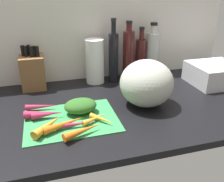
% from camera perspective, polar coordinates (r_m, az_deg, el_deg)
% --- Properties ---
extents(ground_plane, '(1.70, 0.80, 0.03)m').
position_cam_1_polar(ground_plane, '(1.17, -1.52, -3.77)').
color(ground_plane, black).
extents(wall_back, '(1.70, 0.03, 0.60)m').
position_cam_1_polar(wall_back, '(1.43, -5.68, 14.64)').
color(wall_back, silver).
rests_on(wall_back, ground_plane).
extents(cutting_board, '(0.38, 0.30, 0.01)m').
position_cam_1_polar(cutting_board, '(1.04, -9.46, -6.51)').
color(cutting_board, '#338C4C').
rests_on(cutting_board, ground_plane).
extents(carrot_0, '(0.16, 0.09, 0.03)m').
position_cam_1_polar(carrot_0, '(0.93, -6.83, -9.19)').
color(carrot_0, orange).
rests_on(carrot_0, cutting_board).
extents(carrot_1, '(0.16, 0.03, 0.02)m').
position_cam_1_polar(carrot_1, '(0.98, -8.41, -7.69)').
color(carrot_1, '#B2264C').
rests_on(carrot_1, cutting_board).
extents(carrot_2, '(0.17, 0.06, 0.04)m').
position_cam_1_polar(carrot_2, '(1.07, -15.61, -5.14)').
color(carrot_2, '#B2264C').
rests_on(carrot_2, cutting_board).
extents(carrot_3, '(0.15, 0.04, 0.03)m').
position_cam_1_polar(carrot_3, '(1.14, -16.04, -3.48)').
color(carrot_3, '#B2264C').
rests_on(carrot_3, cutting_board).
extents(carrot_4, '(0.12, 0.07, 0.02)m').
position_cam_1_polar(carrot_4, '(1.01, -4.03, -6.46)').
color(carrot_4, orange).
rests_on(carrot_4, cutting_board).
extents(carrot_5, '(0.13, 0.14, 0.04)m').
position_cam_1_polar(carrot_5, '(0.98, -14.76, -7.80)').
color(carrot_5, orange).
rests_on(carrot_5, cutting_board).
extents(carrot_6, '(0.18, 0.09, 0.03)m').
position_cam_1_polar(carrot_6, '(0.98, -11.08, -7.55)').
color(carrot_6, orange).
rests_on(carrot_6, cutting_board).
extents(carrot_7, '(0.09, 0.10, 0.02)m').
position_cam_1_polar(carrot_7, '(1.00, -2.37, -6.59)').
color(carrot_7, orange).
rests_on(carrot_7, cutting_board).
extents(carrot_8, '(0.10, 0.03, 0.03)m').
position_cam_1_polar(carrot_8, '(1.06, -15.57, -5.38)').
color(carrot_8, '#B2264C').
rests_on(carrot_8, cutting_board).
extents(carrot_9, '(0.12, 0.05, 0.03)m').
position_cam_1_polar(carrot_9, '(1.08, -6.80, -4.04)').
color(carrot_9, orange).
rests_on(carrot_9, cutting_board).
extents(carrot_greens_pile, '(0.14, 0.11, 0.06)m').
position_cam_1_polar(carrot_greens_pile, '(1.07, -7.40, -3.45)').
color(carrot_greens_pile, '#2D6023').
rests_on(carrot_greens_pile, cutting_board).
extents(winter_squash, '(0.25, 0.24, 0.22)m').
position_cam_1_polar(winter_squash, '(1.12, 8.10, 1.81)').
color(winter_squash, '#B2B7A8').
rests_on(winter_squash, ground_plane).
extents(knife_block, '(0.12, 0.13, 0.23)m').
position_cam_1_polar(knife_block, '(1.38, -18.04, 4.36)').
color(knife_block, brown).
rests_on(knife_block, ground_plane).
extents(paper_towel_roll, '(0.10, 0.10, 0.25)m').
position_cam_1_polar(paper_towel_roll, '(1.39, -4.07, 6.93)').
color(paper_towel_roll, white).
rests_on(paper_towel_roll, ground_plane).
extents(bottle_0, '(0.06, 0.06, 0.36)m').
position_cam_1_polar(bottle_0, '(1.38, 0.35, 8.10)').
color(bottle_0, black).
rests_on(bottle_0, ground_plane).
extents(bottle_1, '(0.06, 0.06, 0.34)m').
position_cam_1_polar(bottle_1, '(1.43, 3.85, 8.55)').
color(bottle_1, '#471919').
rests_on(bottle_1, ground_plane).
extents(bottle_2, '(0.06, 0.06, 0.30)m').
position_cam_1_polar(bottle_2, '(1.50, 6.73, 7.95)').
color(bottle_2, '#471919').
rests_on(bottle_2, ground_plane).
extents(bottle_3, '(0.07, 0.07, 0.32)m').
position_cam_1_polar(bottle_3, '(1.51, 9.38, 8.71)').
color(bottle_3, silver).
rests_on(bottle_3, ground_plane).
extents(dish_rack, '(0.26, 0.24, 0.11)m').
position_cam_1_polar(dish_rack, '(1.50, 22.82, 3.71)').
color(dish_rack, silver).
rests_on(dish_rack, ground_plane).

